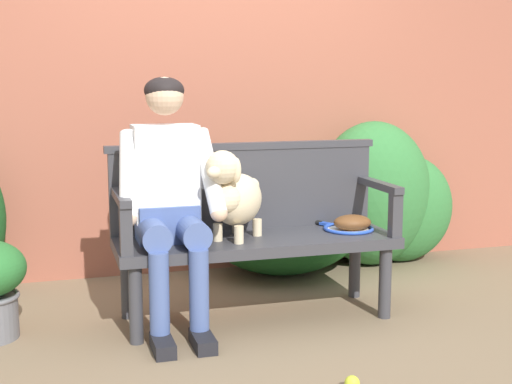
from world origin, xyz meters
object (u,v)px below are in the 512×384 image
baseball_glove (352,223)px  tennis_ball (352,383)px  tennis_racket (345,228)px  dog_on_bench (234,195)px  garden_bench (256,248)px  person_seated (169,193)px

baseball_glove → tennis_ball: size_ratio=3.33×
tennis_racket → dog_on_bench: bearing=-173.8°
dog_on_bench → tennis_ball: 1.22m
garden_bench → tennis_racket: tennis_racket is taller
garden_bench → baseball_glove: size_ratio=6.99×
garden_bench → tennis_racket: size_ratio=2.74×
tennis_racket → tennis_ball: size_ratio=8.50×
tennis_ball → person_seated: bearing=121.4°
person_seated → tennis_ball: bearing=-58.6°
garden_bench → tennis_racket: bearing=4.2°
garden_bench → baseball_glove: baseball_glove is taller
person_seated → dog_on_bench: person_seated is taller
dog_on_bench → baseball_glove: (0.71, 0.04, -0.20)m
garden_bench → dog_on_bench: 0.34m
garden_bench → tennis_racket: 0.55m
tennis_racket → tennis_ball: bearing=-111.5°
garden_bench → person_seated: bearing=-178.0°
dog_on_bench → baseball_glove: 0.74m
person_seated → tennis_racket: size_ratio=2.38×
garden_bench → tennis_ball: garden_bench is taller
garden_bench → baseball_glove: bearing=0.7°
person_seated → baseball_glove: (1.06, 0.02, -0.22)m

